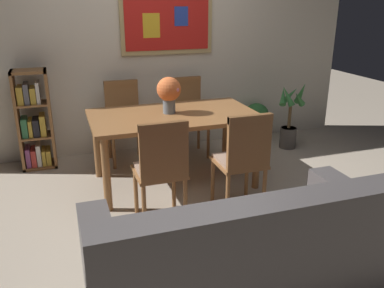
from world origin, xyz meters
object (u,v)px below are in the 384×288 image
dining_chair_far_right (188,110)px  potted_palm (290,120)px  dining_chair_near_left (161,164)px  leather_couch (243,263)px  dining_chair_near_right (243,155)px  flower_vase (169,91)px  bookshelf (34,124)px  dining_table (174,122)px  dining_chair_far_left (124,115)px  potted_ivy (256,119)px

dining_chair_far_right → potted_palm: size_ratio=1.06×
dining_chair_near_left → leather_couch: (0.21, -1.08, -0.23)m
dining_chair_near_right → dining_chair_near_left: bearing=178.2°
dining_chair_far_right → flower_vase: flower_vase is taller
bookshelf → potted_palm: size_ratio=1.26×
potted_palm → dining_chair_near_right: bearing=-134.1°
bookshelf → dining_chair_near_right: bearing=-44.3°
dining_chair_near_left → dining_chair_far_right: bearing=64.8°
dining_chair_near_right → flower_vase: size_ratio=2.58×
dining_table → dining_chair_near_left: dining_chair_near_left is taller
dining_chair_near_right → potted_palm: dining_chair_near_right is taller
dining_table → bookshelf: bearing=146.5°
dining_chair_far_right → dining_chair_far_left: bearing=177.5°
dining_chair_near_left → flower_vase: flower_vase is taller
dining_table → dining_chair_near_right: size_ratio=1.76×
dining_chair_near_right → flower_vase: (-0.41, 0.82, 0.40)m
dining_chair_near_right → leather_couch: size_ratio=0.51×
dining_chair_far_right → dining_chair_far_left: same height
dining_table → dining_chair_near_right: dining_chair_near_right is taller
dining_chair_far_left → bookshelf: (-0.96, 0.09, -0.04)m
dining_chair_near_right → bookshelf: size_ratio=0.84×
dining_chair_near_left → dining_chair_far_left: size_ratio=1.00×
dining_table → potted_ivy: size_ratio=2.82×
dining_chair_far_right → leather_couch: (-0.50, -2.59, -0.23)m
dining_chair_near_left → potted_ivy: size_ratio=1.60×
dining_table → dining_chair_near_right: bearing=-64.4°
dining_chair_far_right → dining_chair_far_left: (-0.75, 0.03, 0.00)m
leather_couch → potted_ivy: size_ratio=3.17×
potted_ivy → dining_chair_near_left: bearing=-135.4°
potted_palm → dining_chair_far_left: bearing=172.5°
dining_chair_far_right → potted_ivy: (1.01, 0.19, -0.26)m
dining_table → dining_chair_far_right: (0.39, 0.76, -0.10)m
dining_chair_far_right → dining_chair_near_right: bearing=-90.4°
potted_palm → leather_couch: bearing=-126.7°
dining_chair_near_left → potted_palm: size_ratio=1.06×
dining_table → flower_vase: size_ratio=4.54×
dining_chair_near_right → leather_couch: 1.19m
potted_ivy → potted_palm: potted_palm is taller
dining_chair_near_right → dining_chair_far_left: (-0.74, 1.57, 0.00)m
dining_chair_near_left → dining_chair_far_right: same height
leather_couch → flower_vase: 1.98m
dining_chair_far_right → bookshelf: bookshelf is taller
dining_chair_far_left → potted_ivy: dining_chair_far_left is taller
dining_chair_near_right → potted_ivy: bearing=59.3°
dining_chair_near_right → dining_table: bearing=115.6°
flower_vase → dining_table: bearing=-50.9°
dining_table → bookshelf: bookshelf is taller
dining_table → potted_ivy: bearing=33.9°
dining_chair_far_left → potted_ivy: 1.79m
leather_couch → bookshelf: 2.98m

